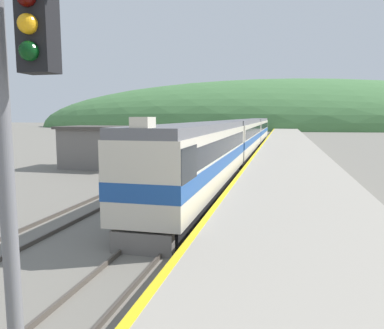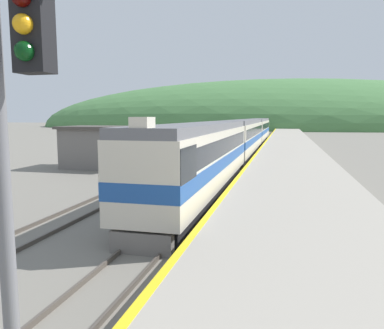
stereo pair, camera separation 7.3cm
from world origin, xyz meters
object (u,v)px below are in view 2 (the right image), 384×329
(carriage_second, at_px, (243,137))
(express_train_lead_car, at_px, (201,157))
(carriage_third, at_px, (258,130))
(siding_train, at_px, (224,134))

(carriage_second, bearing_deg, express_train_lead_car, -90.00)
(carriage_third, height_order, siding_train, carriage_third)
(express_train_lead_car, bearing_deg, carriage_third, 90.00)
(express_train_lead_car, relative_size, siding_train, 0.41)
(siding_train, bearing_deg, express_train_lead_car, -82.89)
(carriage_second, bearing_deg, siding_train, 105.92)
(express_train_lead_car, distance_m, carriage_third, 45.98)
(carriage_second, distance_m, carriage_third, 23.76)
(express_train_lead_car, bearing_deg, siding_train, 97.11)
(carriage_second, xyz_separation_m, siding_train, (-4.93, 17.27, -0.47))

